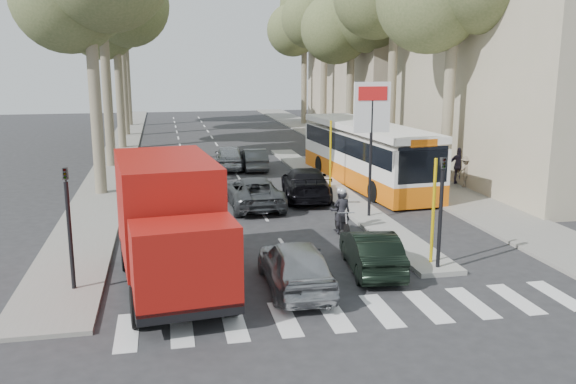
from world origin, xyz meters
The scene contains 26 objects.
ground centered at (0.00, 0.00, 0.00)m, with size 120.00×120.00×0.00m, color #28282B.
sidewalk_right centered at (8.60, 25.00, 0.06)m, with size 3.20×70.00×0.12m, color gray.
median_left centered at (-8.00, 28.00, 0.06)m, with size 2.40×64.00×0.12m, color gray.
traffic_island centered at (3.25, 11.00, 0.08)m, with size 1.50×26.00×0.16m, color gray.
building_near centered at (15.50, 12.00, 9.00)m, with size 11.00×18.00×18.00m, color #B1A38D.
building_far centered at (15.50, 34.00, 8.00)m, with size 11.00×20.00×16.00m, color #B7A88E.
billboard centered at (3.25, 5.00, 3.70)m, with size 1.50×12.10×5.60m.
traffic_light_island centered at (3.25, -1.50, 2.49)m, with size 0.16×0.41×3.60m.
traffic_light_left centered at (-7.60, -1.00, 2.49)m, with size 0.16×0.41×3.60m.
tree_l_c centered at (-7.77, 28.11, 10.04)m, with size 7.40×7.20×13.71m.
tree_l_e centered at (-7.97, 44.11, 10.73)m, with size 7.40×7.20×14.49m.
tree_r_c centered at (9.03, 26.11, 9.69)m, with size 7.40×7.20×13.32m.
tree_r_d centered at (9.13, 34.11, 11.07)m, with size 7.40×7.20×14.88m.
tree_r_e centered at (9.23, 42.11, 10.38)m, with size 7.40×7.20×14.10m.
silver_hatchback centered at (-1.39, -2.00, 0.73)m, with size 1.73×4.29×1.46m, color #9FA2A7.
dark_hatchback centered at (1.25, -1.00, 0.65)m, with size 1.37×3.93×1.30m, color black.
queue_car_a centered at (-1.11, 8.10, 0.68)m, with size 2.25×4.87×1.35m, color #46494D.
queue_car_b centered at (1.57, 9.25, 0.74)m, with size 2.08×5.13×1.49m, color black.
queue_car_c centered at (-1.10, 17.90, 0.74)m, with size 1.74×4.32×1.47m, color #999CA0.
queue_car_d centered at (0.36, 17.41, 0.63)m, with size 1.34×3.84×1.27m, color #44474A.
queue_car_e centered at (-5.47, 14.33, 0.59)m, with size 1.65×4.07×1.18m, color black.
red_truck centered at (-4.86, -1.08, 1.94)m, with size 3.30×7.13×3.68m.
city_bus centered at (5.44, 11.96, 1.71)m, with size 3.65×12.47×3.24m.
motorcycle centered at (1.52, 3.23, 0.82)m, with size 0.79×2.13×1.81m.
pedestrian_near centered at (10.00, 10.44, 1.07)m, with size 1.11×0.55×1.90m, color #3E3550.
pedestrian_far centered at (10.00, 9.67, 0.92)m, with size 1.03×0.46×1.60m, color #6F6453.
Camera 1 is at (-4.94, -18.18, 6.47)m, focal length 38.00 mm.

